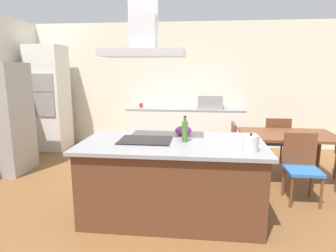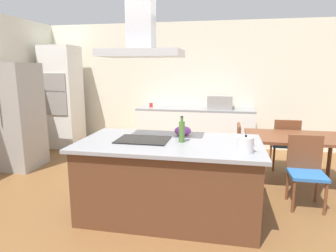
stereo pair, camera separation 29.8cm
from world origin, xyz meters
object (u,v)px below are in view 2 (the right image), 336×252
at_px(tea_kettle, 246,145).
at_px(coffee_mug_red, 151,105).
at_px(dining_table, 295,142).
at_px(refrigerator, 14,116).
at_px(chair_facing_island, 306,166).
at_px(chair_facing_back_wall, 285,141).
at_px(mixing_bowl, 183,131).
at_px(countertop_microwave, 220,102).
at_px(olive_oil_bottle, 182,131).
at_px(range_hood, 141,33).
at_px(chair_at_left_end, 231,149).
at_px(cooktop, 143,140).
at_px(wall_oven_stack, 63,97).

relative_size(tea_kettle, coffee_mug_red, 2.32).
height_order(coffee_mug_red, dining_table, coffee_mug_red).
bearing_deg(coffee_mug_red, refrigerator, -139.67).
bearing_deg(chair_facing_island, chair_facing_back_wall, 90.00).
xyz_separation_m(mixing_bowl, countertop_microwave, (0.41, 2.53, 0.08)).
relative_size(refrigerator, dining_table, 1.30).
bearing_deg(countertop_microwave, mixing_bowl, -99.10).
distance_m(tea_kettle, refrigerator, 4.09).
bearing_deg(olive_oil_bottle, dining_table, 39.63).
relative_size(olive_oil_bottle, refrigerator, 0.16).
distance_m(refrigerator, range_hood, 3.15).
bearing_deg(olive_oil_bottle, chair_facing_back_wall, 51.79).
xyz_separation_m(countertop_microwave, range_hood, (-0.83, -2.88, 1.06)).
bearing_deg(chair_at_left_end, cooktop, -129.93).
relative_size(mixing_bowl, chair_facing_island, 0.23).
relative_size(countertop_microwave, refrigerator, 0.27).
bearing_deg(range_hood, countertop_microwave, 74.00).
bearing_deg(chair_facing_island, wall_oven_stack, 155.63).
bearing_deg(chair_facing_back_wall, dining_table, -90.00).
height_order(tea_kettle, refrigerator, refrigerator).
xyz_separation_m(cooktop, olive_oil_bottle, (0.46, 0.00, 0.12)).
relative_size(cooktop, chair_at_left_end, 0.67).
relative_size(tea_kettle, chair_facing_back_wall, 0.23).
xyz_separation_m(coffee_mug_red, chair_facing_island, (2.61, -2.31, -0.44)).
xyz_separation_m(dining_table, chair_at_left_end, (-0.92, 0.00, -0.16)).
xyz_separation_m(cooktop, dining_table, (1.96, 1.25, -0.24)).
bearing_deg(mixing_bowl, chair_facing_back_wall, 45.51).
relative_size(cooktop, wall_oven_stack, 0.27).
height_order(cooktop, chair_facing_island, cooktop).
xyz_separation_m(dining_table, range_hood, (-1.96, -1.25, 1.43)).
xyz_separation_m(wall_oven_stack, chair_at_left_end, (3.63, -1.39, -0.59)).
relative_size(olive_oil_bottle, range_hood, 0.33).
distance_m(coffee_mug_red, dining_table, 3.10).
bearing_deg(chair_facing_back_wall, range_hood, -135.68).
height_order(coffee_mug_red, chair_facing_island, coffee_mug_red).
distance_m(cooktop, refrigerator, 2.91).
bearing_deg(countertop_microwave, chair_facing_back_wall, -40.28).
distance_m(cooktop, chair_at_left_end, 1.68).
height_order(chair_facing_island, chair_facing_back_wall, same).
bearing_deg(chair_at_left_end, olive_oil_bottle, -115.32).
bearing_deg(range_hood, olive_oil_bottle, 0.59).
bearing_deg(range_hood, tea_kettle, -14.44).
height_order(coffee_mug_red, wall_oven_stack, wall_oven_stack).
height_order(mixing_bowl, coffee_mug_red, mixing_bowl).
bearing_deg(coffee_mug_red, cooktop, -77.48).
distance_m(cooktop, dining_table, 2.34).
bearing_deg(mixing_bowl, chair_at_left_end, 55.27).
relative_size(coffee_mug_red, range_hood, 0.10).
bearing_deg(coffee_mug_red, chair_facing_back_wall, -20.63).
distance_m(olive_oil_bottle, chair_facing_back_wall, 2.49).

